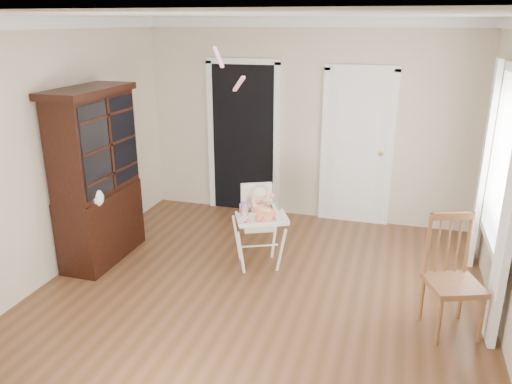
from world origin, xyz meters
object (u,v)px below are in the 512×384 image
(sippy_cup, at_px, (245,209))
(dining_chair, at_px, (453,280))
(china_cabinet, at_px, (97,177))
(cake, at_px, (265,215))
(high_chair, at_px, (259,217))

(sippy_cup, bearing_deg, dining_chair, -14.58)
(china_cabinet, bearing_deg, cake, 2.82)
(high_chair, relative_size, sippy_cup, 5.16)
(high_chair, bearing_deg, china_cabinet, 165.14)
(sippy_cup, distance_m, china_cabinet, 1.72)
(cake, distance_m, dining_chair, 1.93)
(cake, relative_size, dining_chair, 0.23)
(high_chair, height_order, dining_chair, dining_chair)
(sippy_cup, xyz_separation_m, china_cabinet, (-1.69, -0.15, 0.25))
(cake, height_order, china_cabinet, china_cabinet)
(high_chair, distance_m, dining_chair, 2.12)
(high_chair, distance_m, sippy_cup, 0.25)
(high_chair, height_order, cake, high_chair)
(high_chair, bearing_deg, sippy_cup, -147.53)
(high_chair, bearing_deg, cake, -83.31)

